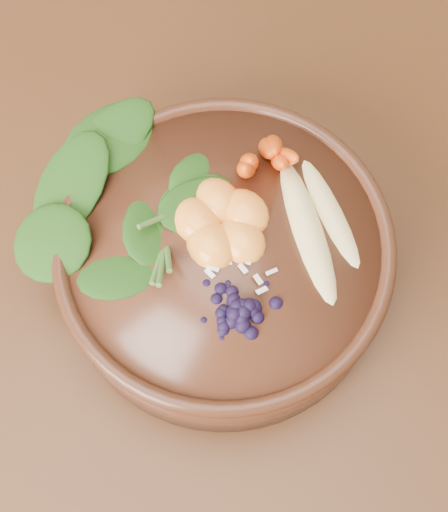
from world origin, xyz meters
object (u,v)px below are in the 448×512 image
at_px(dining_table, 107,331).
at_px(mandarin_cluster, 222,216).
at_px(kale_heap, 157,178).
at_px(banana_halves, 321,214).
at_px(blueberry_pile, 243,301).
at_px(stoneware_bowl, 224,261).
at_px(carrot_cluster, 266,129).

distance_m(dining_table, mandarin_cluster, 0.22).
bearing_deg(mandarin_cluster, kale_heap, 114.78).
height_order(dining_table, banana_halves, banana_halves).
height_order(dining_table, blueberry_pile, blueberry_pile).
bearing_deg(stoneware_bowl, dining_table, 156.15).
relative_size(kale_heap, banana_halves, 1.24).
distance_m(dining_table, stoneware_bowl, 0.17).
xyz_separation_m(dining_table, stoneware_bowl, (0.11, -0.05, 0.13)).
bearing_deg(dining_table, blueberry_pile, -48.61).
relative_size(dining_table, carrot_cluster, 21.76).
bearing_deg(dining_table, mandarin_cluster, -15.87).
bearing_deg(stoneware_bowl, blueberry_pile, -110.57).
xyz_separation_m(stoneware_bowl, banana_halves, (0.07, -0.03, 0.05)).
distance_m(kale_heap, blueberry_pile, 0.12).
bearing_deg(carrot_cluster, stoneware_bowl, -123.69).
bearing_deg(dining_table, kale_heap, 12.48).
xyz_separation_m(carrot_cluster, banana_halves, (-0.00, -0.07, -0.02)).
height_order(dining_table, stoneware_bowl, stoneware_bowl).
height_order(stoneware_bowl, blueberry_pile, blueberry_pile).
distance_m(stoneware_bowl, kale_heap, 0.09).
bearing_deg(carrot_cluster, dining_table, -156.66).
distance_m(dining_table, carrot_cluster, 0.27).
bearing_deg(mandarin_cluster, banana_halves, -33.18).
height_order(carrot_cluster, blueberry_pile, carrot_cluster).
relative_size(stoneware_bowl, blueberry_pile, 2.16).
distance_m(dining_table, banana_halves, 0.26).
relative_size(stoneware_bowl, kale_heap, 1.53).
bearing_deg(stoneware_bowl, carrot_cluster, 32.88).
bearing_deg(banana_halves, carrot_cluster, 113.06).
bearing_deg(stoneware_bowl, banana_halves, -20.69).
relative_size(mandarin_cluster, blueberry_pile, 0.69).
relative_size(stoneware_bowl, mandarin_cluster, 3.15).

